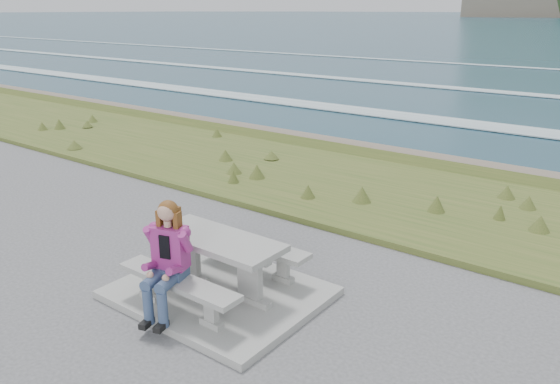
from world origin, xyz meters
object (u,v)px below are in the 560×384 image
at_px(bench_landward, 178,286).
at_px(seated_woman, 165,276).
at_px(bench_seaward, 253,248).
at_px(picnic_table, 218,249).

relative_size(bench_landward, seated_woman, 1.27).
height_order(bench_seaward, seated_woman, seated_woman).
distance_m(picnic_table, bench_landward, 0.74).
bearing_deg(seated_woman, bench_seaward, 70.32).
xyz_separation_m(bench_landward, bench_seaward, (0.00, 1.40, 0.00)).
height_order(picnic_table, bench_landward, picnic_table).
xyz_separation_m(picnic_table, bench_seaward, (0.00, 0.70, -0.23)).
xyz_separation_m(picnic_table, seated_woman, (-0.07, -0.83, -0.06)).
bearing_deg(bench_seaward, bench_landward, -90.00).
distance_m(picnic_table, seated_woman, 0.83).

